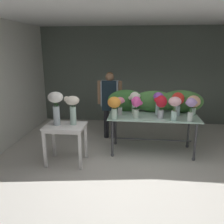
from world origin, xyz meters
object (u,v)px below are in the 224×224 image
object	(u,v)px
vase_crimson_roses	(161,104)
vase_fuchsia_freesia	(136,105)
display_table_glass	(153,122)
vase_sunset_dahlias	(114,105)
side_table_white	(65,131)
vase_scarlet_hydrangea	(178,101)
florist	(110,99)
vase_rosy_ranunculus	(120,103)
vase_blush_peonies	(175,105)
vase_peach_anemones	(194,103)
vase_ivory_lilies	(135,101)
vase_violet_stock	(158,100)
vase_lilac_snapdragons	(191,106)
vase_cream_lisianthus_tall	(72,106)
vase_white_roses_tall	(56,104)

from	to	relation	value
vase_crimson_roses	vase_fuchsia_freesia	bearing A→B (deg)	-177.93
display_table_glass	vase_sunset_dahlias	distance (m)	0.93
side_table_white	vase_scarlet_hydrangea	distance (m)	2.29
florist	vase_sunset_dahlias	world-z (taller)	florist
display_table_glass	vase_rosy_ranunculus	bearing A→B (deg)	-178.65
vase_blush_peonies	vase_peach_anemones	world-z (taller)	vase_blush_peonies
vase_ivory_lilies	display_table_glass	bearing A→B (deg)	-15.27
vase_violet_stock	vase_lilac_snapdragons	bearing A→B (deg)	-37.69
vase_cream_lisianthus_tall	vase_blush_peonies	bearing A→B (deg)	9.60
vase_crimson_roses	vase_blush_peonies	bearing A→B (deg)	-24.94
vase_ivory_lilies	vase_peach_anemones	size ratio (longest dim) A/B	1.13
vase_sunset_dahlias	florist	bearing A→B (deg)	101.80
florist	vase_crimson_roses	size ratio (longest dim) A/B	3.51
vase_lilac_snapdragons	vase_scarlet_hydrangea	world-z (taller)	vase_scarlet_hydrangea
vase_white_roses_tall	vase_cream_lisianthus_tall	size ratio (longest dim) A/B	1.15
vase_lilac_snapdragons	vase_violet_stock	distance (m)	0.71
vase_blush_peonies	vase_lilac_snapdragons	distance (m)	0.29
vase_sunset_dahlias	vase_peach_anemones	size ratio (longest dim) A/B	1.07
vase_peach_anemones	vase_fuchsia_freesia	bearing A→B (deg)	-165.00
vase_white_roses_tall	vase_fuchsia_freesia	bearing A→B (deg)	17.82
vase_blush_peonies	vase_lilac_snapdragons	xyz separation A→B (m)	(0.29, -0.04, -0.01)
vase_scarlet_hydrangea	vase_blush_peonies	bearing A→B (deg)	-107.58
florist	vase_scarlet_hydrangea	world-z (taller)	florist
side_table_white	vase_crimson_roses	bearing A→B (deg)	15.20
vase_lilac_snapdragons	vase_violet_stock	bearing A→B (deg)	142.31
display_table_glass	vase_blush_peonies	distance (m)	0.64
display_table_glass	vase_violet_stock	world-z (taller)	vase_violet_stock
vase_peach_anemones	vase_ivory_lilies	bearing A→B (deg)	-179.66
vase_cream_lisianthus_tall	vase_sunset_dahlias	bearing A→B (deg)	21.74
vase_crimson_roses	display_table_glass	bearing A→B (deg)	125.31
vase_cream_lisianthus_tall	side_table_white	bearing A→B (deg)	-159.05
vase_violet_stock	vase_cream_lisianthus_tall	bearing A→B (deg)	-156.07
vase_scarlet_hydrangea	vase_ivory_lilies	bearing A→B (deg)	176.52
vase_crimson_roses	vase_lilac_snapdragons	size ratio (longest dim) A/B	1.00
vase_crimson_roses	vase_cream_lisianthus_tall	xyz separation A→B (m)	(-1.64, -0.43, 0.02)
vase_violet_stock	display_table_glass	bearing A→B (deg)	-132.67
florist	vase_sunset_dahlias	xyz separation A→B (m)	(0.21, -1.02, 0.10)
vase_violet_stock	vase_scarlet_hydrangea	world-z (taller)	vase_scarlet_hydrangea
side_table_white	vase_ivory_lilies	size ratio (longest dim) A/B	1.64
vase_peach_anemones	vase_crimson_roses	bearing A→B (deg)	-156.70
vase_violet_stock	vase_scarlet_hydrangea	bearing A→B (deg)	-7.58
florist	vase_blush_peonies	size ratio (longest dim) A/B	3.49
vase_crimson_roses	vase_peach_anemones	bearing A→B (deg)	23.30
vase_rosy_ranunculus	vase_peach_anemones	bearing A→B (deg)	4.94
vase_crimson_roses	vase_peach_anemones	distance (m)	0.74
vase_crimson_roses	vase_fuchsia_freesia	xyz separation A→B (m)	(-0.48, -0.02, -0.02)
display_table_glass	vase_ivory_lilies	world-z (taller)	vase_ivory_lilies
vase_blush_peonies	vase_violet_stock	world-z (taller)	vase_violet_stock
vase_lilac_snapdragons	vase_scarlet_hydrangea	distance (m)	0.42
vase_lilac_snapdragons	vase_sunset_dahlias	bearing A→B (deg)	179.42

